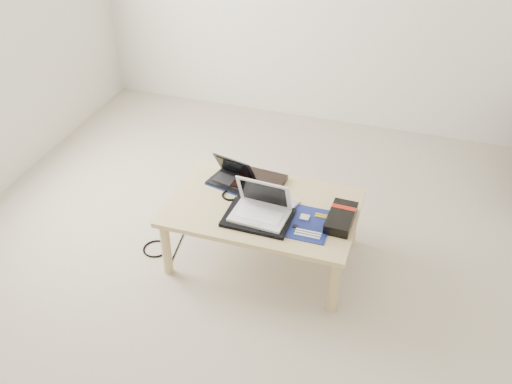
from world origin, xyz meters
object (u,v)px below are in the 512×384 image
(netbook, at_px, (232,177))
(gpu_box, at_px, (341,218))
(white_laptop, at_px, (261,208))
(coffee_table, at_px, (263,212))

(netbook, height_order, gpu_box, netbook)
(white_laptop, bearing_deg, netbook, 134.76)
(coffee_table, xyz_separation_m, white_laptop, (0.02, -0.10, 0.11))
(white_laptop, relative_size, gpu_box, 1.15)
(netbook, distance_m, white_laptop, 0.39)
(coffee_table, relative_size, netbook, 3.68)
(coffee_table, bearing_deg, gpu_box, -1.37)
(coffee_table, height_order, netbook, netbook)
(coffee_table, xyz_separation_m, gpu_box, (0.46, -0.01, 0.08))
(white_laptop, distance_m, gpu_box, 0.45)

